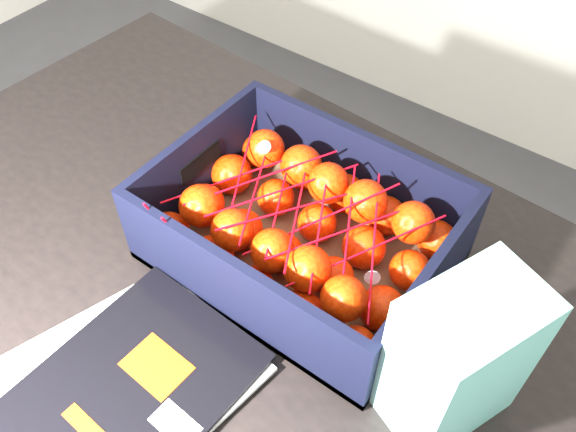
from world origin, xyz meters
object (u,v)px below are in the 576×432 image
Objects in this scene: table at (229,318)px; magazine_stack at (122,387)px; retail_carton at (458,360)px; produce_crate at (301,236)px.

table is 3.78× the size of magazine_stack.
magazine_stack is at bearing -123.89° from retail_carton.
retail_carton is (0.32, 0.01, 0.20)m from table.
produce_crate reaches higher than magazine_stack.
magazine_stack is at bearing -99.94° from produce_crate.
produce_crate is at bearing -175.46° from retail_carton.
produce_crate reaches higher than table.
retail_carton is (0.25, -0.08, 0.06)m from produce_crate.
retail_carton is at bearing 34.20° from magazine_stack.
produce_crate is 0.27m from retail_carton.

